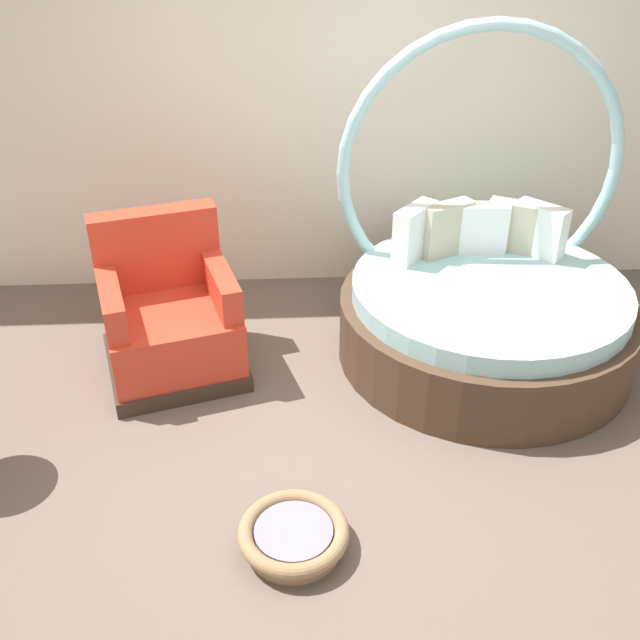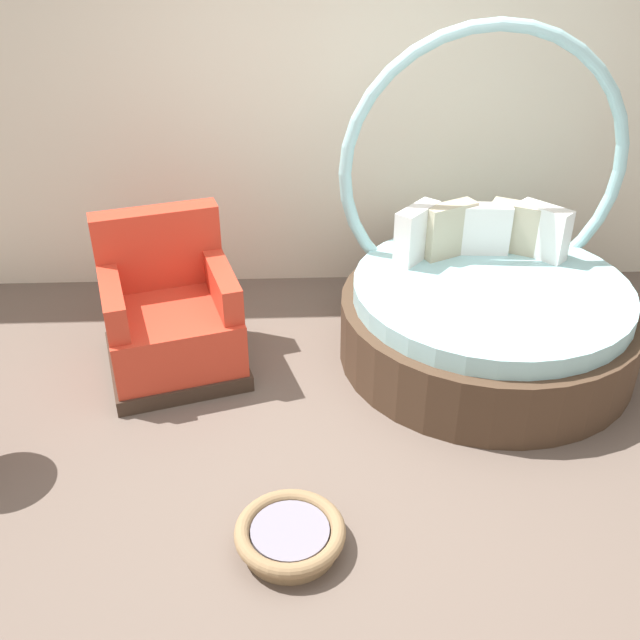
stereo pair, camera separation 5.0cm
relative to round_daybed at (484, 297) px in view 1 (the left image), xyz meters
The scene contains 5 objects.
ground_plane 1.39m from the round_daybed, 136.25° to the right, with size 8.00×8.00×0.02m, color #66564C.
back_wall 1.84m from the round_daybed, 131.65° to the left, with size 8.00×0.12×3.00m, color silver.
round_daybed is the anchor object (origin of this frame).
red_armchair 1.96m from the round_daybed, behind, with size 0.99×0.99×0.94m.
pet_basket 2.04m from the round_daybed, 127.98° to the right, with size 0.51×0.51×0.13m.
Camera 1 is at (-0.28, -2.96, 2.62)m, focal length 40.51 mm.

